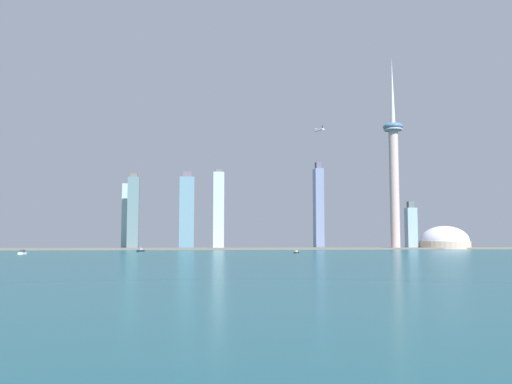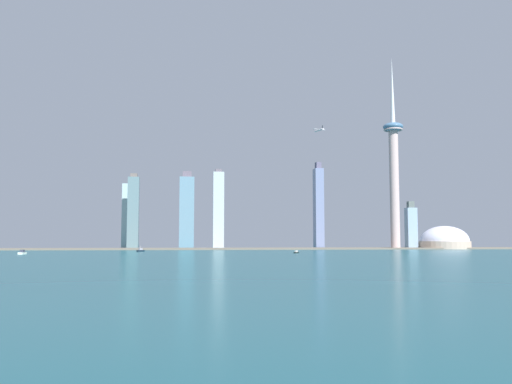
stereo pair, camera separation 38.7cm
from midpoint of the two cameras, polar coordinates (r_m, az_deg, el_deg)
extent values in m
plane|color=#184C57|center=(483.56, 4.62, -6.87)|extent=(6000.00, 6000.00, 0.00)
cube|color=#6A6255|center=(904.06, -0.90, -5.90)|extent=(953.93, 67.92, 2.58)
cylinder|color=#BDA29F|center=(968.20, 14.19, 0.47)|extent=(15.88, 15.88, 210.48)
ellipsoid|color=#446A8D|center=(983.47, 14.06, 6.59)|extent=(34.63, 34.63, 14.86)
torus|color=#BDA29F|center=(982.45, 14.07, 6.29)|extent=(32.41, 32.41, 2.97)
cone|color=silver|center=(998.35, 13.98, 10.25)|extent=(7.94, 7.94, 115.24)
cylinder|color=#BDA490|center=(1005.20, 19.02, -5.23)|extent=(86.94, 86.94, 13.30)
ellipsoid|color=silver|center=(1005.16, 19.01, -4.85)|extent=(82.59, 82.59, 52.45)
cube|color=slate|center=(981.82, -7.20, -2.16)|extent=(25.87, 27.54, 126.84)
cube|color=#5E5462|center=(987.49, -7.16, 1.81)|extent=(15.52, 16.52, 10.31)
cube|color=#A0C0C5|center=(1001.95, -13.35, -2.45)|extent=(13.58, 17.34, 115.37)
cube|color=#87A2B9|center=(992.35, 15.83, -3.65)|extent=(17.42, 16.32, 71.07)
cube|color=#525C59|center=(994.01, 15.77, -1.28)|extent=(10.45, 9.79, 11.43)
cube|color=slate|center=(946.33, -12.62, -2.14)|extent=(18.66, 16.62, 121.47)
cube|color=#645A56|center=(951.47, -12.55, 1.70)|extent=(11.19, 9.97, 6.15)
cube|color=slate|center=(976.46, 6.53, -1.72)|extent=(14.91, 23.45, 141.68)
cube|color=#56526C|center=(983.72, 6.48, 2.74)|extent=(8.94, 14.07, 11.48)
cube|color=gray|center=(1073.59, 15.52, -3.91)|extent=(15.70, 13.30, 65.02)
cube|color=#A7B7BE|center=(934.66, -3.92, -1.92)|extent=(18.51, 14.69, 131.07)
cube|color=#59525C|center=(940.71, -3.89, 2.23)|extent=(11.10, 8.81, 5.16)
cube|color=black|center=(753.65, -11.90, -6.00)|extent=(10.39, 10.88, 2.17)
cube|color=#9293A0|center=(753.61, -11.90, -5.83)|extent=(5.26, 5.42, 2.44)
cylinder|color=silver|center=(753.56, -11.89, -5.60)|extent=(0.24, 0.24, 3.66)
cube|color=white|center=(659.23, -23.11, -5.88)|extent=(5.89, 13.85, 2.11)
cube|color=#2E3345|center=(659.18, -23.10, -5.67)|extent=(3.93, 6.17, 2.86)
cube|color=black|center=(654.97, 4.22, -6.30)|extent=(7.71, 8.66, 1.52)
cube|color=silver|center=(654.93, 4.22, -6.16)|extent=(3.93, 4.24, 1.76)
cylinder|color=silver|center=(962.32, 6.59, 6.41)|extent=(11.29, 22.91, 2.82)
sphere|color=silver|center=(971.75, 6.19, 6.29)|extent=(2.82, 2.82, 2.82)
cube|color=silver|center=(962.57, 6.59, 6.48)|extent=(22.69, 10.91, 0.50)
cube|color=silver|center=(954.53, 6.94, 6.53)|extent=(8.26, 4.62, 0.40)
cube|color=#2D333D|center=(955.23, 6.93, 6.73)|extent=(1.10, 1.78, 5.00)
camera|label=1|loc=(0.19, -89.99, 0.00)|focal=38.49mm
camera|label=2|loc=(0.19, 90.01, 0.00)|focal=38.49mm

